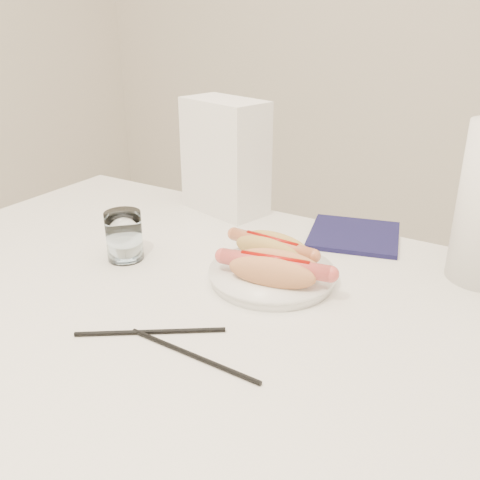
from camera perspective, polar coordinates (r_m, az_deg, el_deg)
The scene contains 9 objects.
table at distance 0.88m, azimuth -4.82°, elevation -9.17°, with size 1.20×0.80×0.75m.
plate at distance 0.89m, azimuth 3.44°, elevation -3.88°, with size 0.20×0.20×0.02m, color white.
hotdog_left at distance 0.92m, azimuth 3.42°, elevation -0.86°, with size 0.16×0.07×0.04m.
hotdog_right at distance 0.84m, azimuth 3.72°, elevation -3.09°, with size 0.18×0.09×0.05m.
water_glass at distance 0.97m, azimuth -12.24°, elevation 0.43°, with size 0.06×0.06×0.09m, color white.
chopstick_near at distance 0.76m, azimuth -9.52°, elevation -9.62°, with size 0.01×0.01×0.21m, color black.
chopstick_far at distance 0.71m, azimuth -5.06°, elevation -12.12°, with size 0.01×0.01×0.21m, color black.
napkin_box at distance 1.16m, azimuth -1.59°, elevation 8.86°, with size 0.18×0.10×0.24m, color white.
navy_napkin at distance 1.08m, azimuth 12.06°, elevation 0.51°, with size 0.17×0.17×0.01m, color #14123A.
Camera 1 is at (0.45, -0.59, 1.17)m, focal length 40.05 mm.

